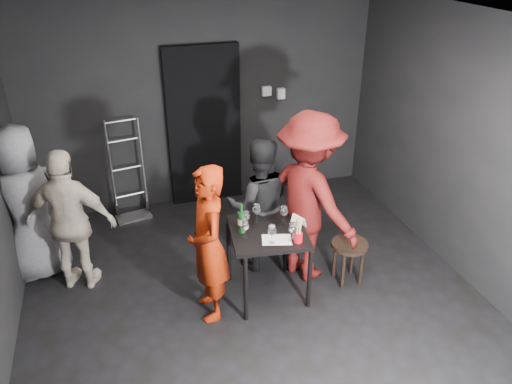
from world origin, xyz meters
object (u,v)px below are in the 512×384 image
object	(u,v)px
man_maroon	(310,181)
bystander_grey	(26,196)
server_red	(208,242)
breadstick_cup	(298,231)
bystander_cream	(71,221)
wine_bottle	(242,221)
tasting_table	(268,239)
woman_black	(259,205)
hand_truck	(131,199)
stool	(349,250)

from	to	relation	value
man_maroon	bystander_grey	bearing A→B (deg)	46.80
server_red	breadstick_cup	xyz separation A→B (m)	(0.82, -0.16, 0.07)
bystander_cream	wine_bottle	bearing A→B (deg)	177.97
bystander_cream	breadstick_cup	bearing A→B (deg)	174.83
bystander_grey	tasting_table	bearing A→B (deg)	142.00
bystander_grey	woman_black	bearing A→B (deg)	154.15
bystander_cream	hand_truck	bearing A→B (deg)	-94.98
tasting_table	man_maroon	world-z (taller)	man_maroon
stool	server_red	size ratio (longest dim) A/B	0.29
wine_bottle	tasting_table	bearing A→B (deg)	-12.65
tasting_table	man_maroon	size ratio (longest dim) A/B	0.34
woman_black	bystander_cream	bearing A→B (deg)	3.63
woman_black	bystander_cream	distance (m)	1.90
server_red	woman_black	distance (m)	0.93
woman_black	bystander_grey	bearing A→B (deg)	-3.68
stool	woman_black	bearing A→B (deg)	144.52
stool	tasting_table	bearing A→B (deg)	176.39
server_red	woman_black	world-z (taller)	server_red
server_red	wine_bottle	xyz separation A→B (m)	(0.36, 0.16, 0.06)
man_maroon	breadstick_cup	xyz separation A→B (m)	(-0.30, -0.48, -0.24)
server_red	man_maroon	world-z (taller)	man_maroon
hand_truck	bystander_grey	size ratio (longest dim) A/B	0.69
stool	breadstick_cup	distance (m)	0.85
hand_truck	stool	xyz separation A→B (m)	(2.06, -2.08, 0.15)
man_maroon	wine_bottle	distance (m)	0.81
tasting_table	server_red	world-z (taller)	server_red
tasting_table	woman_black	world-z (taller)	woman_black
woman_black	bystander_cream	xyz separation A→B (m)	(-1.89, 0.19, 0.03)
woman_black	bystander_grey	distance (m)	2.37
stool	bystander_cream	distance (m)	2.82
tasting_table	bystander_grey	xyz separation A→B (m)	(-2.23, 1.05, 0.29)
tasting_table	server_red	xyz separation A→B (m)	(-0.61, -0.11, 0.15)
man_maroon	bystander_cream	distance (m)	2.39
woman_black	man_maroon	world-z (taller)	man_maroon
man_maroon	bystander_cream	bearing A→B (deg)	51.83
bystander_cream	wine_bottle	world-z (taller)	bystander_cream
stool	woman_black	world-z (taller)	woman_black
breadstick_cup	wine_bottle	bearing A→B (deg)	144.73
breadstick_cup	bystander_grey	bearing A→B (deg)	151.67
tasting_table	stool	size ratio (longest dim) A/B	1.60
woman_black	wine_bottle	world-z (taller)	woman_black
woman_black	tasting_table	bearing A→B (deg)	91.42
bystander_grey	breadstick_cup	size ratio (longest dim) A/B	7.13
wine_bottle	bystander_cream	bearing A→B (deg)	157.54
hand_truck	tasting_table	bearing A→B (deg)	-69.85
tasting_table	server_red	size ratio (longest dim) A/B	0.47
hand_truck	bystander_grey	world-z (taller)	bystander_grey
woman_black	bystander_cream	world-z (taller)	bystander_cream
man_maroon	wine_bottle	xyz separation A→B (m)	(-0.75, -0.16, -0.24)
wine_bottle	man_maroon	bearing A→B (deg)	11.90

